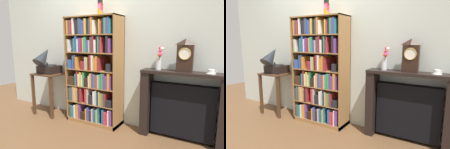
% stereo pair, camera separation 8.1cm
% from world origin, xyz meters
% --- Properties ---
extents(ground_plane, '(8.10, 6.40, 0.02)m').
position_xyz_m(ground_plane, '(0.00, 0.00, -0.01)').
color(ground_plane, brown).
extents(wall_back, '(5.10, 0.08, 2.60)m').
position_xyz_m(wall_back, '(0.22, 0.31, 1.30)').
color(wall_back, beige).
rests_on(wall_back, ground).
extents(bookshelf, '(0.93, 0.35, 1.74)m').
position_xyz_m(bookshelf, '(-0.01, 0.08, 0.83)').
color(bookshelf, olive).
rests_on(bookshelf, ground).
extents(cup_stack, '(0.08, 0.09, 0.30)m').
position_xyz_m(cup_stack, '(0.12, 0.11, 1.89)').
color(cup_stack, orange).
rests_on(cup_stack, bookshelf).
extents(side_table_left, '(0.52, 0.48, 0.77)m').
position_xyz_m(side_table_left, '(-0.95, 0.03, 0.56)').
color(side_table_left, '#472D1C').
rests_on(side_table_left, ground).
extents(gramophone, '(0.35, 0.47, 0.52)m').
position_xyz_m(gramophone, '(-0.95, -0.03, 0.98)').
color(gramophone, black).
rests_on(gramophone, side_table_left).
extents(fireplace_mantel, '(1.12, 0.27, 0.97)m').
position_xyz_m(fireplace_mantel, '(1.39, 0.16, 0.48)').
color(fireplace_mantel, black).
rests_on(fireplace_mantel, ground).
extents(mantel_clock, '(0.20, 0.11, 0.43)m').
position_xyz_m(mantel_clock, '(1.39, 0.13, 1.18)').
color(mantel_clock, black).
rests_on(mantel_clock, fireplace_mantel).
extents(flower_vase, '(0.09, 0.15, 0.32)m').
position_xyz_m(flower_vase, '(1.06, 0.14, 1.13)').
color(flower_vase, silver).
rests_on(flower_vase, fireplace_mantel).
extents(teacup_with_saucer, '(0.12, 0.12, 0.06)m').
position_xyz_m(teacup_with_saucer, '(1.71, 0.14, 0.99)').
color(teacup_with_saucer, white).
rests_on(teacup_with_saucer, fireplace_mantel).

